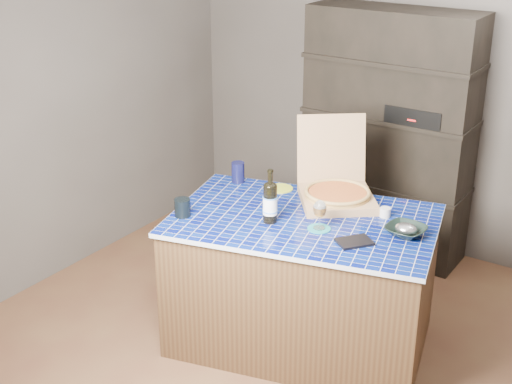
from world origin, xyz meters
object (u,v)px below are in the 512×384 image
Objects in this scene: pizza_box at (337,191)px; bowl at (406,231)px; mead_bottle at (270,202)px; wine_glass at (320,209)px; dvd_case at (354,242)px; kitchen_island at (302,281)px.

pizza_box is 3.14× the size of bowl.
wine_glass is at bearing 14.36° from mead_bottle.
dvd_case is at bearing 3.05° from mead_bottle.
bowl is at bearing -59.11° from pizza_box.
dvd_case is (0.24, -0.04, -0.11)m from wine_glass.
mead_bottle reaches higher than bowl.
pizza_box reaches higher than dvd_case.
mead_bottle is 0.53m from dvd_case.
bowl is (0.70, 0.26, -0.10)m from mead_bottle.
pizza_box is at bearing 159.10° from bowl.
pizza_box is (0.04, 0.32, 0.47)m from kitchen_island.
dvd_case is 0.30m from bowl.
dvd_case is (0.38, -0.12, 0.41)m from kitchen_island.
mead_bottle reaches higher than wine_glass.
mead_bottle reaches higher than kitchen_island.
bowl is (0.42, 0.19, -0.09)m from wine_glass.
mead_bottle reaches higher than dvd_case.
bowl is at bearing 89.03° from dvd_case.
mead_bottle is 1.89× the size of wine_glass.
bowl is at bearing -2.39° from kitchen_island.
dvd_case is (0.51, 0.03, -0.12)m from mead_bottle.
wine_glass is 0.91× the size of dvd_case.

